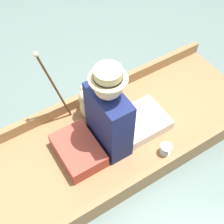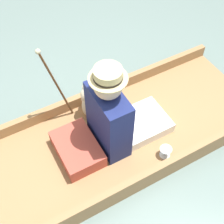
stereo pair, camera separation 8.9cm
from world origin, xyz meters
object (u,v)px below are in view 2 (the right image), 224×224
Objects in this scene: teddy_bear at (89,103)px; seated_person at (116,116)px; walking_cane at (54,81)px; wine_glass at (166,151)px.

seated_person is at bearing 13.18° from teddy_bear.
seated_person is 2.40× the size of teddy_bear.
walking_cane is at bearing -111.53° from teddy_bear.
wine_glass is (0.75, 0.39, -0.11)m from teddy_bear.
teddy_bear is 0.85m from wine_glass.
walking_cane is (-0.10, -0.26, 0.35)m from teddy_bear.
walking_cane reaches higher than wine_glass.
seated_person is 0.42m from teddy_bear.
seated_person is 8.54× the size of wine_glass.
seated_person is 0.62m from walking_cane.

